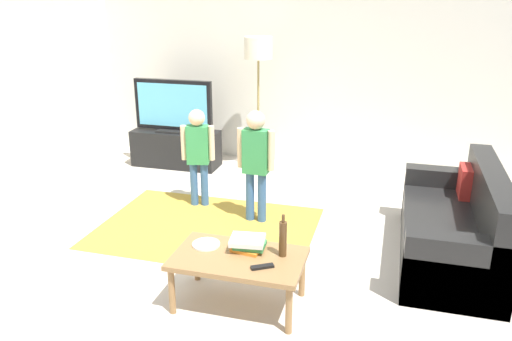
# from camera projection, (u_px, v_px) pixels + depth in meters

# --- Properties ---
(ground) EXTENTS (7.80, 7.80, 0.00)m
(ground) POSITION_uv_depth(u_px,v_px,m) (238.00, 258.00, 4.70)
(ground) COLOR beige
(wall_back) EXTENTS (6.00, 0.12, 2.70)m
(wall_back) POSITION_uv_depth(u_px,v_px,m) (303.00, 66.00, 6.98)
(wall_back) COLOR silver
(wall_back) RESTS_ON ground
(area_rug) EXTENTS (2.20, 1.60, 0.01)m
(area_rug) POSITION_uv_depth(u_px,v_px,m) (207.00, 227.00, 5.30)
(area_rug) COLOR #B28C33
(area_rug) RESTS_ON ground
(tv_stand) EXTENTS (1.20, 0.44, 0.50)m
(tv_stand) POSITION_uv_depth(u_px,v_px,m) (176.00, 149.00, 7.13)
(tv_stand) COLOR black
(tv_stand) RESTS_ON ground
(tv) EXTENTS (1.10, 0.28, 0.71)m
(tv) POSITION_uv_depth(u_px,v_px,m) (173.00, 106.00, 6.91)
(tv) COLOR black
(tv) RESTS_ON tv_stand
(couch) EXTENTS (0.80, 1.80, 0.86)m
(couch) POSITION_uv_depth(u_px,v_px,m) (459.00, 230.00, 4.59)
(couch) COLOR black
(couch) RESTS_ON ground
(floor_lamp) EXTENTS (0.36, 0.36, 1.78)m
(floor_lamp) POSITION_uv_depth(u_px,v_px,m) (258.00, 55.00, 6.54)
(floor_lamp) COLOR #262626
(floor_lamp) RESTS_ON ground
(child_near_tv) EXTENTS (0.37, 0.18, 1.12)m
(child_near_tv) POSITION_uv_depth(u_px,v_px,m) (198.00, 149.00, 5.65)
(child_near_tv) COLOR #33598C
(child_near_tv) RESTS_ON ground
(child_center) EXTENTS (0.40, 0.19, 1.20)m
(child_center) POSITION_uv_depth(u_px,v_px,m) (256.00, 156.00, 5.24)
(child_center) COLOR #33598C
(child_center) RESTS_ON ground
(coffee_table) EXTENTS (1.00, 0.60, 0.42)m
(coffee_table) POSITION_uv_depth(u_px,v_px,m) (239.00, 262.00, 3.89)
(coffee_table) COLOR olive
(coffee_table) RESTS_ON ground
(book_stack) EXTENTS (0.29, 0.25, 0.10)m
(book_stack) POSITION_uv_depth(u_px,v_px,m) (248.00, 243.00, 3.95)
(book_stack) COLOR orange
(book_stack) RESTS_ON coffee_table
(bottle) EXTENTS (0.06, 0.06, 0.34)m
(bottle) POSITION_uv_depth(u_px,v_px,m) (283.00, 238.00, 3.83)
(bottle) COLOR #4C3319
(bottle) RESTS_ON coffee_table
(tv_remote) EXTENTS (0.17, 0.13, 0.02)m
(tv_remote) POSITION_uv_depth(u_px,v_px,m) (262.00, 267.00, 3.70)
(tv_remote) COLOR black
(tv_remote) RESTS_ON coffee_table
(plate) EXTENTS (0.22, 0.22, 0.02)m
(plate) POSITION_uv_depth(u_px,v_px,m) (206.00, 244.00, 4.04)
(plate) COLOR white
(plate) RESTS_ON coffee_table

